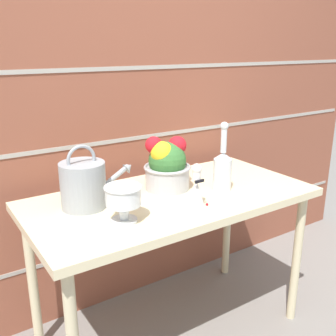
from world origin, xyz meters
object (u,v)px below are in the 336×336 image
object	(u,v)px
glass_decanter	(223,168)
figurine_vase	(195,191)
watering_can	(84,184)
flower_planter	(167,165)
crystal_pedestal_bowl	(123,198)

from	to	relation	value
glass_decanter	figurine_vase	world-z (taller)	glass_decanter
glass_decanter	figurine_vase	bearing A→B (deg)	-155.49
watering_can	flower_planter	size ratio (longest dim) A/B	1.31
crystal_pedestal_bowl	figurine_vase	xyz separation A→B (m)	(0.31, -0.05, -0.02)
glass_decanter	flower_planter	bearing A→B (deg)	144.10
crystal_pedestal_bowl	watering_can	bearing A→B (deg)	107.00
watering_can	glass_decanter	xyz separation A→B (m)	(0.62, -0.16, 0.01)
crystal_pedestal_bowl	figurine_vase	world-z (taller)	figurine_vase
watering_can	crystal_pedestal_bowl	distance (m)	0.23
figurine_vase	watering_can	bearing A→B (deg)	144.44
glass_decanter	figurine_vase	size ratio (longest dim) A/B	1.66
watering_can	crystal_pedestal_bowl	size ratio (longest dim) A/B	2.27
watering_can	figurine_vase	world-z (taller)	watering_can
flower_planter	crystal_pedestal_bowl	bearing A→B (deg)	-147.52
flower_planter	watering_can	bearing A→B (deg)	179.03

